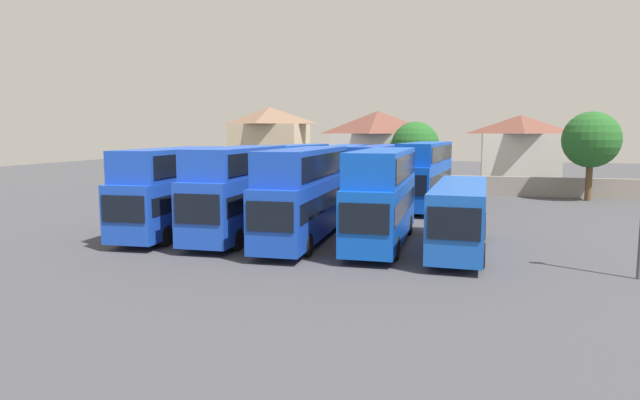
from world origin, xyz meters
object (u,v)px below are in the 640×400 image
house_terrace_left (270,144)px  tree_left_of_lot (415,146)px  bus_9 (425,171)px  bus_1 (172,186)px  bus_5 (460,213)px  bus_6 (293,170)px  bus_8 (379,172)px  bus_2 (238,187)px  house_terrace_centre (377,148)px  tree_behind_wall (591,140)px  bus_4 (382,192)px  house_terrace_right (519,151)px  bus_3 (305,189)px  bus_7 (345,171)px

house_terrace_left → tree_left_of_lot: (17.67, -5.57, 0.02)m
tree_left_of_lot → bus_9: bearing=-80.7°
bus_1 → bus_5: (16.08, -0.15, -0.88)m
bus_6 → bus_8: bearing=97.4°
bus_2 → bus_6: 15.72m
bus_2 → bus_6: bearing=-174.9°
house_terrace_centre → tree_left_of_lot: 6.06m
bus_5 → house_terrace_left: bearing=-144.6°
bus_2 → bus_6: bus_2 is taller
bus_5 → tree_behind_wall: tree_behind_wall is taller
bus_4 → house_terrace_right: 34.24m
house_terrace_left → bus_1: bearing=-78.9°
bus_9 → house_terrace_left: size_ratio=1.37×
house_terrace_right → house_terrace_left: bearing=179.2°
house_terrace_centre → tree_behind_wall: bearing=-23.2°
bus_9 → house_terrace_centre: (-6.58, 16.71, 1.32)m
house_terrace_right → bus_9: bearing=-114.9°
bus_2 → bus_3: 3.85m
bus_3 → tree_left_of_lot: 28.14m
bus_5 → house_terrace_centre: (-9.53, 32.31, 2.28)m
bus_4 → bus_7: 16.56m
house_terrace_centre → tree_behind_wall: house_terrace_centre is taller
house_terrace_left → house_terrace_centre: size_ratio=0.96×
bus_4 → bus_5: bus_4 is taller
bus_5 → bus_8: bearing=-156.1°
bus_8 → house_terrace_centre: bearing=-166.0°
bus_4 → tree_behind_wall: size_ratio=1.41×
bus_6 → house_terrace_left: 20.09m
bus_3 → bus_6: (-5.75, 15.49, -0.10)m
bus_7 → tree_left_of_lot: tree_left_of_lot is taller
bus_1 → tree_left_of_lot: 30.28m
bus_6 → house_terrace_right: house_terrace_right is taller
bus_6 → bus_3: bearing=24.9°
bus_4 → house_terrace_centre: size_ratio=1.17×
bus_3 → bus_8: size_ratio=0.96×
bus_2 → house_terrace_left: 35.28m
bus_8 → house_terrace_right: 21.07m
tree_behind_wall → house_terrace_left: bearing=163.1°
bus_7 → bus_8: (2.83, 0.06, 0.00)m
bus_5 → bus_6: bearing=-137.2°
bus_1 → tree_left_of_lot: size_ratio=1.46×
bus_5 → bus_9: bus_9 is taller
bus_1 → bus_4: 12.11m
bus_7 → tree_behind_wall: bearing=107.1°
bus_2 → house_terrace_left: bearing=-164.3°
bus_3 → tree_behind_wall: 29.95m
bus_1 → bus_2: size_ratio=1.00×
house_terrace_right → bus_5: bearing=-99.1°
bus_1 → bus_6: bus_1 is taller
bus_6 → house_terrace_centre: bearing=169.6°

